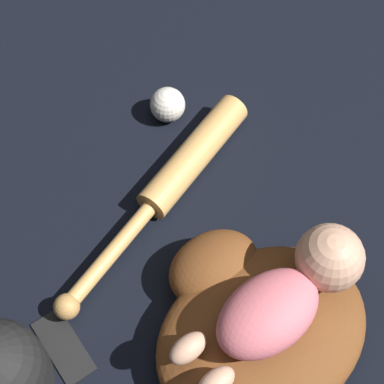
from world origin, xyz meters
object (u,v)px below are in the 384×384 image
object	(u,v)px
baseball_glove	(253,320)
baseball_bat	(177,176)
baby_figure	(289,292)
baseball	(168,105)

from	to	relation	value
baseball_glove	baseball_bat	world-z (taller)	baseball_glove
baby_figure	baseball	bearing A→B (deg)	92.29
baseball_glove	baseball	distance (m)	0.48
baseball_bat	baseball	xyz separation A→B (m)	(0.04, 0.16, 0.00)
baseball_bat	baseball	world-z (taller)	baseball
baseball_glove	baseball	size ratio (longest dim) A/B	5.80
baby_figure	baseball_bat	distance (m)	0.35
baseball_glove	baby_figure	size ratio (longest dim) A/B	1.22
baby_figure	baseball_bat	size ratio (longest dim) A/B	0.73
baseball_bat	baby_figure	bearing A→B (deg)	-79.25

